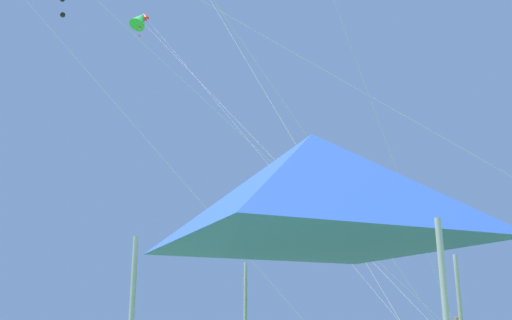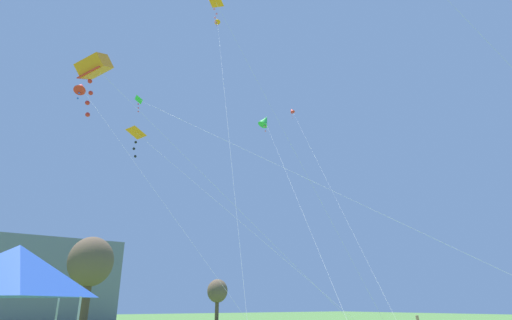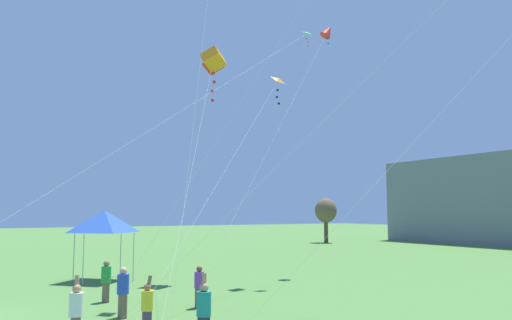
# 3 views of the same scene
# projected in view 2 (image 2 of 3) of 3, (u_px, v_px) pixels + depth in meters

# --- Properties ---
(tree_far_centre) EXTENTS (4.66, 4.66, 9.40)m
(tree_far_centre) POSITION_uv_depth(u_px,v_px,m) (91.00, 263.00, 42.39)
(tree_far_centre) COLOR brown
(tree_far_centre) RESTS_ON ground
(tree_far_left) EXTENTS (3.01, 3.01, 6.07)m
(tree_far_left) POSITION_uv_depth(u_px,v_px,m) (217.00, 291.00, 59.15)
(tree_far_left) COLOR brown
(tree_far_left) RESTS_ON ground
(festival_tent) EXTENTS (2.98, 2.98, 3.94)m
(festival_tent) POSITION_uv_depth(u_px,v_px,m) (15.00, 270.00, 9.95)
(festival_tent) COLOR #B7B7BC
(festival_tent) RESTS_ON ground
(kite_red_diamond_1) EXTENTS (7.28, 13.38, 16.80)m
(kite_red_diamond_1) POSITION_uv_depth(u_px,v_px,m) (81.00, 87.00, 26.66)
(kite_red_diamond_1) COLOR silver
(kite_red_diamond_1) RESTS_ON ground
(kite_red_diamond_2) EXTENTS (10.85, 20.42, 24.18)m
(kite_red_diamond_2) POSITION_uv_depth(u_px,v_px,m) (292.00, 111.00, 46.25)
(kite_red_diamond_2) COLOR silver
(kite_red_diamond_2) RESTS_ON ground
(kite_green_delta_3) EXTENTS (8.79, 21.74, 14.64)m
(kite_green_delta_3) POSITION_uv_depth(u_px,v_px,m) (149.00, 105.00, 23.97)
(kite_green_delta_3) COLOR silver
(kite_green_delta_3) RESTS_ON ground
(kite_orange_delta_4) EXTENTS (8.40, 11.32, 11.87)m
(kite_orange_delta_4) POSITION_uv_depth(u_px,v_px,m) (138.00, 135.00, 22.02)
(kite_orange_delta_4) COLOR silver
(kite_orange_delta_4) RESTS_ON ground
(kite_orange_box_5) EXTENTS (12.18, 7.93, 13.87)m
(kite_orange_box_5) POSITION_uv_depth(u_px,v_px,m) (94.00, 68.00, 18.82)
(kite_orange_box_5) COLOR silver
(kite_orange_box_5) RESTS_ON ground
(kite_orange_diamond_6) EXTENTS (6.66, 15.30, 26.63)m
(kite_orange_diamond_6) POSITION_uv_depth(u_px,v_px,m) (217.00, 21.00, 35.23)
(kite_orange_diamond_6) COLOR silver
(kite_orange_diamond_6) RESTS_ON ground
(kite_orange_delta_7) EXTENTS (7.16, 4.86, 17.97)m
(kite_orange_delta_7) POSITION_uv_depth(u_px,v_px,m) (218.00, 7.00, 21.26)
(kite_orange_delta_7) COLOR silver
(kite_orange_delta_7) RESTS_ON ground
(kite_green_diamond_8) EXTENTS (9.02, 17.80, 19.36)m
(kite_green_diamond_8) POSITION_uv_depth(u_px,v_px,m) (265.00, 121.00, 37.14)
(kite_green_diamond_8) COLOR silver
(kite_green_diamond_8) RESTS_ON ground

